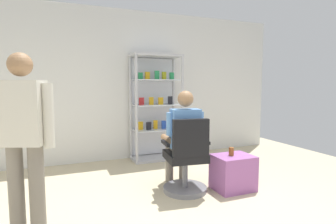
# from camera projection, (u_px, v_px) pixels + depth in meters

# --- Properties ---
(back_wall) EXTENTS (6.00, 0.10, 2.70)m
(back_wall) POSITION_uv_depth(u_px,v_px,m) (130.00, 86.00, 5.00)
(back_wall) COLOR silver
(back_wall) RESTS_ON ground
(display_cabinet_main) EXTENTS (0.90, 0.45, 1.90)m
(display_cabinet_main) POSITION_uv_depth(u_px,v_px,m) (155.00, 107.00, 4.97)
(display_cabinet_main) COLOR #B7B7BC
(display_cabinet_main) RESTS_ON ground
(office_chair) EXTENTS (0.59, 0.56, 0.96)m
(office_chair) POSITION_uv_depth(u_px,v_px,m) (186.00, 162.00, 3.40)
(office_chair) COLOR slate
(office_chair) RESTS_ON ground
(seated_shopkeeper) EXTENTS (0.52, 0.60, 1.29)m
(seated_shopkeeper) POSITION_uv_depth(u_px,v_px,m) (183.00, 135.00, 3.52)
(seated_shopkeeper) COLOR slate
(seated_shopkeeper) RESTS_ON ground
(storage_crate) EXTENTS (0.50, 0.40, 0.45)m
(storage_crate) POSITION_uv_depth(u_px,v_px,m) (233.00, 173.00, 3.52)
(storage_crate) COLOR #9E599E
(storage_crate) RESTS_ON ground
(tea_glass) EXTENTS (0.07, 0.07, 0.11)m
(tea_glass) POSITION_uv_depth(u_px,v_px,m) (231.00, 151.00, 3.49)
(tea_glass) COLOR brown
(tea_glass) RESTS_ON storage_crate
(standing_customer) EXTENTS (0.49, 0.34, 1.63)m
(standing_customer) POSITION_uv_depth(u_px,v_px,m) (24.00, 135.00, 2.31)
(standing_customer) COLOR slate
(standing_customer) RESTS_ON ground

